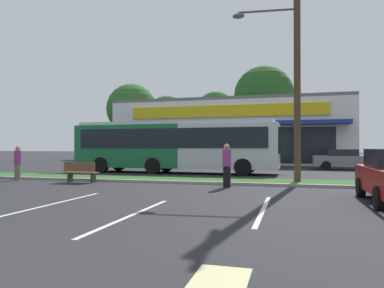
% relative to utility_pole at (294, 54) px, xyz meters
% --- Properties ---
extents(grass_median, '(56.00, 2.20, 0.12)m').
position_rel_utility_pole_xyz_m(grass_median, '(-4.67, 0.03, -5.73)').
color(grass_median, '#2D5B23').
rests_on(grass_median, ground_plane).
extents(curb_lip, '(56.00, 0.24, 0.12)m').
position_rel_utility_pole_xyz_m(curb_lip, '(-4.67, -1.19, -5.73)').
color(curb_lip, '#99968C').
rests_on(curb_lip, ground_plane).
extents(parking_stripe_0, '(0.12, 4.80, 0.01)m').
position_rel_utility_pole_xyz_m(parking_stripe_0, '(-6.75, -7.75, -5.79)').
color(parking_stripe_0, silver).
rests_on(parking_stripe_0, ground_plane).
extents(parking_stripe_1, '(0.12, 4.80, 0.01)m').
position_rel_utility_pole_xyz_m(parking_stripe_1, '(-3.83, -8.78, -5.79)').
color(parking_stripe_1, silver).
rests_on(parking_stripe_1, ground_plane).
extents(parking_stripe_2, '(0.12, 4.80, 0.01)m').
position_rel_utility_pole_xyz_m(parking_stripe_2, '(-0.83, -7.09, -5.79)').
color(parking_stripe_2, silver).
rests_on(parking_stripe_2, ground_plane).
extents(lot_arrow, '(0.70, 1.60, 0.01)m').
position_rel_utility_pole_xyz_m(lot_arrow, '(-0.96, -12.68, -5.79)').
color(lot_arrow, beige).
rests_on(lot_arrow, ground_plane).
extents(storefront_building, '(22.78, 12.17, 6.33)m').
position_rel_utility_pole_xyz_m(storefront_building, '(-6.06, 21.44, -2.62)').
color(storefront_building, silver).
rests_on(storefront_building, ground_plane).
extents(tree_far_left, '(7.35, 7.35, 10.93)m').
position_rel_utility_pole_xyz_m(tree_far_left, '(-22.81, 32.25, 1.46)').
color(tree_far_left, '#473323').
rests_on(tree_far_left, ground_plane).
extents(tree_left, '(5.67, 5.67, 8.82)m').
position_rel_utility_pole_xyz_m(tree_left, '(-16.91, 31.15, 0.18)').
color(tree_left, '#473323').
rests_on(tree_left, ground_plane).
extents(tree_mid_left, '(5.80, 5.80, 9.35)m').
position_rel_utility_pole_xyz_m(tree_mid_left, '(-10.33, 32.73, 0.64)').
color(tree_mid_left, '#473323').
rests_on(tree_mid_left, ground_plane).
extents(tree_mid, '(7.81, 7.81, 12.24)m').
position_rel_utility_pole_xyz_m(tree_mid, '(-3.63, 31.43, 2.53)').
color(tree_mid, '#473323').
rests_on(tree_mid, ground_plane).
extents(utility_pole, '(3.04, 2.40, 10.87)m').
position_rel_utility_pole_xyz_m(utility_pole, '(0.00, 0.00, 0.00)').
color(utility_pole, '#4C3826').
rests_on(utility_pole, ground_plane).
extents(city_bus, '(13.08, 2.89, 3.25)m').
position_rel_utility_pole_xyz_m(city_bus, '(-7.30, 5.12, -4.02)').
color(city_bus, '#196638').
rests_on(city_bus, ground_plane).
extents(bus_stop_bench, '(1.60, 0.45, 0.95)m').
position_rel_utility_pole_xyz_m(bus_stop_bench, '(-9.57, -1.93, -5.29)').
color(bus_stop_bench, brown).
rests_on(bus_stop_bench, ground_plane).
extents(car_1, '(4.14, 1.97, 1.49)m').
position_rel_utility_pole_xyz_m(car_1, '(-15.12, 12.41, -5.03)').
color(car_1, silver).
rests_on(car_1, ground_plane).
extents(car_2, '(4.52, 1.96, 1.48)m').
position_rel_utility_pole_xyz_m(car_2, '(3.61, 11.62, -5.02)').
color(car_2, slate).
rests_on(car_2, ground_plane).
extents(car_5, '(4.70, 2.02, 1.55)m').
position_rel_utility_pole_xyz_m(car_5, '(-3.40, 11.77, -5.00)').
color(car_5, maroon).
rests_on(car_5, ground_plane).
extents(pedestrian_near_bench, '(0.34, 0.34, 1.70)m').
position_rel_utility_pole_xyz_m(pedestrian_near_bench, '(-13.22, -1.76, -4.94)').
color(pedestrian_near_bench, '#726651').
rests_on(pedestrian_near_bench, ground_plane).
extents(pedestrian_mid, '(0.36, 0.36, 1.78)m').
position_rel_utility_pole_xyz_m(pedestrian_mid, '(-2.66, -2.20, -4.90)').
color(pedestrian_mid, black).
rests_on(pedestrian_mid, ground_plane).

